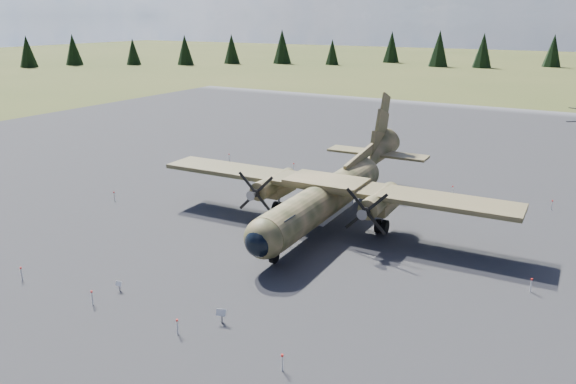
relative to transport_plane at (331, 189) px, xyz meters
The scene contains 7 objects.
ground 5.67m from the transport_plane, 108.27° to the right, with size 500.00×500.00×0.00m, color brown.
apron 6.04m from the transport_plane, 106.81° to the left, with size 120.00×120.00×0.04m, color #57575C.
transport_plane is the anchor object (origin of this frame).
info_placard_left 17.43m from the transport_plane, 108.61° to the right, with size 0.40×0.21×0.61m.
info_placard_right 16.53m from the transport_plane, 84.23° to the right, with size 0.54×0.35×0.79m.
barrier_fence 5.67m from the transport_plane, 112.78° to the right, with size 33.12×29.62×0.85m.
treeline 11.50m from the transport_plane, 162.09° to the right, with size 328.88×322.74×11.00m.
Camera 1 is at (18.87, -31.90, 15.07)m, focal length 35.00 mm.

